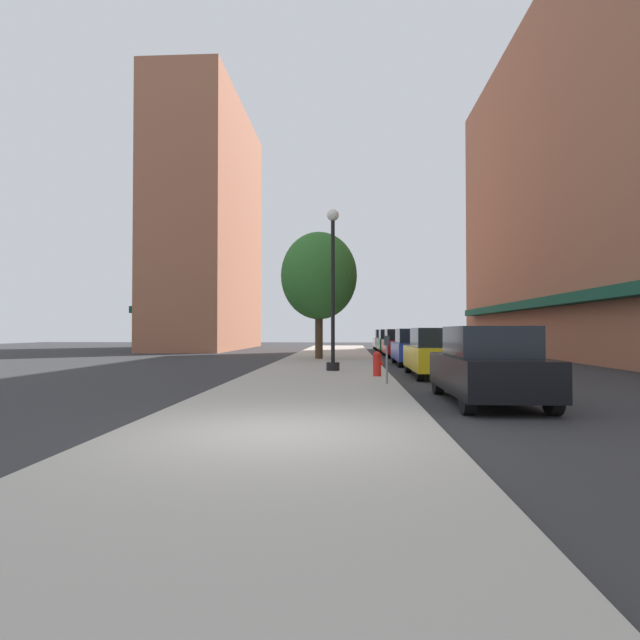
{
  "coord_description": "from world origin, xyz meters",
  "views": [
    {
      "loc": [
        1.01,
        -7.5,
        1.57
      ],
      "look_at": [
        -0.35,
        17.37,
        2.08
      ],
      "focal_mm": 29.42,
      "sensor_mm": 36.0,
      "label": 1
    }
  ],
  "objects": [
    {
      "name": "ground_plane",
      "position": [
        4.0,
        18.0,
        0.0
      ],
      "size": [
        90.0,
        90.0,
        0.0
      ],
      "primitive_type": "plane",
      "color": "#2D2D30"
    },
    {
      "name": "car_white",
      "position": [
        4.0,
        35.81,
        0.81
      ],
      "size": [
        1.8,
        4.3,
        1.66
      ],
      "rotation": [
        0.0,
        0.0,
        -0.03
      ],
      "color": "black",
      "rests_on": "ground"
    },
    {
      "name": "car_green",
      "position": [
        4.0,
        30.02,
        0.81
      ],
      "size": [
        1.8,
        4.3,
        1.66
      ],
      "rotation": [
        0.0,
        0.0,
        0.04
      ],
      "color": "black",
      "rests_on": "ground"
    },
    {
      "name": "building_right_brick",
      "position": [
        14.99,
        22.0,
        10.6
      ],
      "size": [
        6.8,
        40.0,
        21.24
      ],
      "color": "#9E6047",
      "rests_on": "ground"
    },
    {
      "name": "car_yellow",
      "position": [
        4.0,
        10.49,
        0.81
      ],
      "size": [
        1.8,
        4.3,
        1.66
      ],
      "rotation": [
        0.0,
        0.0,
        0.02
      ],
      "color": "black",
      "rests_on": "ground"
    },
    {
      "name": "car_blue",
      "position": [
        4.0,
        16.51,
        0.81
      ],
      "size": [
        1.8,
        4.3,
        1.66
      ],
      "rotation": [
        0.0,
        0.0,
        0.02
      ],
      "color": "black",
      "rests_on": "ground"
    },
    {
      "name": "car_red",
      "position": [
        4.0,
        23.78,
        0.81
      ],
      "size": [
        1.8,
        4.3,
        1.66
      ],
      "rotation": [
        0.0,
        0.0,
        -0.0
      ],
      "color": "black",
      "rests_on": "ground"
    },
    {
      "name": "sidewalk_slab",
      "position": [
        0.0,
        19.0,
        0.06
      ],
      "size": [
        4.8,
        50.0,
        0.12
      ],
      "primitive_type": "cube",
      "color": "#A8A399",
      "rests_on": "ground"
    },
    {
      "name": "building_far_background",
      "position": [
        -11.01,
        37.0,
        10.39
      ],
      "size": [
        6.8,
        18.0,
        20.82
      ],
      "color": "#9E6047",
      "rests_on": "ground"
    },
    {
      "name": "parking_meter_near",
      "position": [
        2.05,
        6.86,
        0.95
      ],
      "size": [
        0.14,
        0.09,
        1.31
      ],
      "color": "slate",
      "rests_on": "sidewalk_slab"
    },
    {
      "name": "tree_near",
      "position": [
        -0.53,
        19.64,
        4.41
      ],
      "size": [
        3.95,
        3.95,
        6.58
      ],
      "color": "#422D1E",
      "rests_on": "sidewalk_slab"
    },
    {
      "name": "fire_hydrant",
      "position": [
        1.92,
        9.32,
        0.52
      ],
      "size": [
        0.33,
        0.26,
        0.79
      ],
      "color": "red",
      "rests_on": "sidewalk_slab"
    },
    {
      "name": "lamppost",
      "position": [
        0.44,
        11.55,
        3.2
      ],
      "size": [
        0.48,
        0.48,
        5.9
      ],
      "color": "black",
      "rests_on": "sidewalk_slab"
    },
    {
      "name": "car_black",
      "position": [
        4.0,
        3.96,
        0.81
      ],
      "size": [
        1.8,
        4.3,
        1.66
      ],
      "rotation": [
        0.0,
        0.0,
        -0.03
      ],
      "color": "black",
      "rests_on": "ground"
    }
  ]
}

